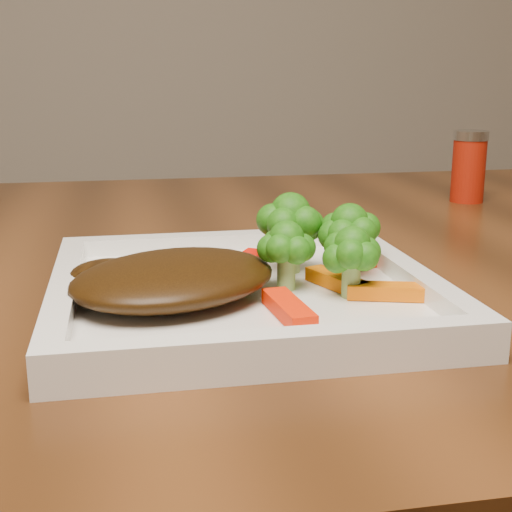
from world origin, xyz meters
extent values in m
cube|color=white|center=(-0.24, -0.13, 0.76)|extent=(0.27, 0.27, 0.01)
ellipsoid|color=#382108|center=(-0.29, -0.14, 0.78)|extent=(0.19, 0.18, 0.03)
cube|color=#E96503|center=(-0.14, -0.17, 0.77)|extent=(0.07, 0.03, 0.01)
cube|color=#FF2404|center=(-0.22, -0.19, 0.77)|extent=(0.02, 0.07, 0.01)
cube|color=#F72C04|center=(-0.14, -0.09, 0.77)|extent=(0.05, 0.03, 0.01)
cube|color=#FF1204|center=(-0.23, -0.08, 0.77)|extent=(0.04, 0.06, 0.01)
cube|color=orange|center=(-0.17, -0.14, 0.77)|extent=(0.04, 0.06, 0.01)
cylinder|color=#A81A09|center=(0.12, 0.24, 0.80)|extent=(0.05, 0.05, 0.09)
camera|label=1|loc=(-0.32, -0.62, 0.92)|focal=50.00mm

